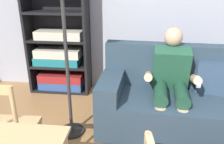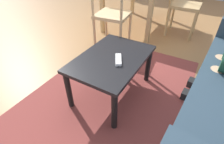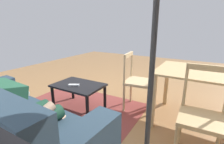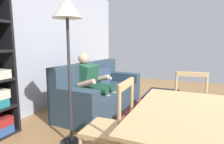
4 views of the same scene
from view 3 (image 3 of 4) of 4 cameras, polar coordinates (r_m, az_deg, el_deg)
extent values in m
plane|color=#9E7042|center=(3.07, 12.73, -10.57)|extent=(8.99, 8.99, 0.00)
cube|color=#2D4251|center=(2.12, -29.66, -18.87)|extent=(2.08, 0.98, 0.41)
cube|color=#23563D|center=(1.65, -34.04, -11.53)|extent=(0.42, 0.34, 0.53)
cylinder|color=#1C4530|center=(1.74, -23.22, -15.08)|extent=(0.18, 0.45, 0.15)
cylinder|color=#DBAD89|center=(1.99, -16.74, -19.68)|extent=(0.11, 0.11, 0.41)
cube|color=black|center=(2.13, -14.58, -22.46)|extent=(0.12, 0.25, 0.08)
cylinder|color=#1C4530|center=(1.91, -26.94, -12.68)|extent=(0.18, 0.45, 0.15)
cylinder|color=#DBAD89|center=(2.14, -20.68, -17.30)|extent=(0.11, 0.11, 0.41)
cube|color=black|center=(2.27, -18.52, -20.09)|extent=(0.12, 0.25, 0.08)
cylinder|color=#DBAD89|center=(1.52, -24.63, -14.33)|extent=(0.11, 0.36, 0.19)
cylinder|color=#DBAD89|center=(1.93, -32.61, -8.95)|extent=(0.11, 0.36, 0.19)
cube|color=white|center=(1.98, -28.57, -6.57)|extent=(0.05, 0.16, 0.08)
cube|color=black|center=(2.75, -11.48, -4.51)|extent=(0.80, 0.54, 0.03)
cylinder|color=black|center=(2.80, -2.47, -8.47)|extent=(0.05, 0.05, 0.39)
cylinder|color=black|center=(3.21, -13.35, -5.62)|extent=(0.05, 0.05, 0.39)
cylinder|color=black|center=(2.46, -8.44, -12.23)|extent=(0.05, 0.05, 0.39)
cylinder|color=black|center=(2.92, -19.64, -8.33)|extent=(0.05, 0.05, 0.39)
cube|color=white|center=(2.70, -13.02, -4.36)|extent=(0.17, 0.13, 0.02)
cube|color=tan|center=(2.47, 30.08, -0.21)|extent=(1.26, 0.89, 0.02)
cube|color=tan|center=(3.01, 18.23, -3.91)|extent=(0.06, 0.06, 0.74)
cube|color=tan|center=(2.30, 13.88, -9.79)|extent=(0.06, 0.06, 0.74)
cube|color=tan|center=(1.88, 28.44, -14.14)|extent=(0.43, 0.43, 0.04)
cylinder|color=tan|center=(2.16, 22.45, -16.51)|extent=(0.04, 0.04, 0.47)
cylinder|color=tan|center=(2.17, 32.91, -17.74)|extent=(0.04, 0.04, 0.47)
cylinder|color=tan|center=(1.95, 23.92, -4.34)|extent=(0.03, 0.03, 0.50)
cube|color=tan|center=(1.89, 30.36, 1.20)|extent=(0.38, 0.05, 0.06)
cube|color=#D1B27F|center=(2.71, 9.33, -3.38)|extent=(0.47, 0.47, 0.04)
cylinder|color=#D1B27F|center=(2.59, 12.21, -10.02)|extent=(0.04, 0.04, 0.46)
cylinder|color=#D1B27F|center=(2.93, 13.66, -6.96)|extent=(0.04, 0.04, 0.46)
cylinder|color=#D1B27F|center=(2.67, 4.11, -8.83)|extent=(0.04, 0.04, 0.46)
cylinder|color=#D1B27F|center=(3.01, 6.48, -6.02)|extent=(0.04, 0.04, 0.46)
cylinder|color=#D1B27F|center=(2.52, 4.32, 0.76)|extent=(0.03, 0.03, 0.46)
cylinder|color=#D1B27F|center=(2.87, 6.76, 2.57)|extent=(0.03, 0.03, 0.46)
cube|color=#D1B27F|center=(2.65, 5.73, 5.91)|extent=(0.08, 0.38, 0.06)
cube|color=brown|center=(2.91, -11.04, -11.91)|extent=(2.02, 1.42, 0.01)
cylinder|color=#333333|center=(1.17, 12.66, -12.45)|extent=(0.04, 0.04, 1.59)
camera|label=1|loc=(3.33, 13.80, 20.19)|focal=37.66mm
camera|label=2|loc=(3.13, -37.22, 10.80)|focal=27.87mm
camera|label=4|loc=(2.87, 64.55, 6.00)|focal=30.06mm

